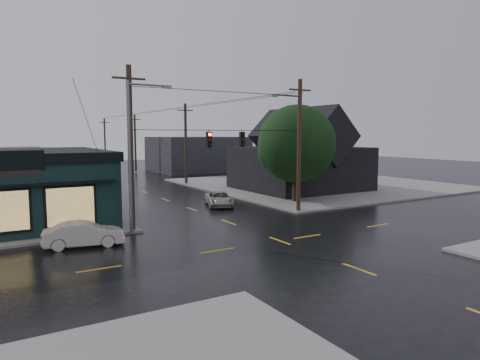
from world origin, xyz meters
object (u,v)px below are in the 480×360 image
corner_tree (297,144)px  utility_pole_nw (133,232)px  suv_silver (219,199)px  sedan_cream (84,234)px  utility_pole_ne (298,212)px

corner_tree → utility_pole_nw: bearing=-166.1°
utility_pole_nw → suv_silver: utility_pole_nw is taller
utility_pole_nw → sedan_cream: size_ratio=2.44×
utility_pole_ne → suv_silver: size_ratio=2.33×
utility_pole_nw → sedan_cream: 3.97m
corner_tree → utility_pole_ne: 7.10m
corner_tree → utility_pole_ne: size_ratio=0.84×
utility_pole_nw → utility_pole_ne: same height
corner_tree → sedan_cream: (-19.14, -6.03, -4.50)m
corner_tree → sedan_cream: size_ratio=2.04×
utility_pole_nw → corner_tree: bearing=13.9°
sedan_cream → suv_silver: sedan_cream is taller
corner_tree → suv_silver: (-6.72, 1.85, -4.58)m
corner_tree → utility_pole_nw: (-15.85, -3.92, -5.18)m
sedan_cream → corner_tree: bearing=-61.8°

